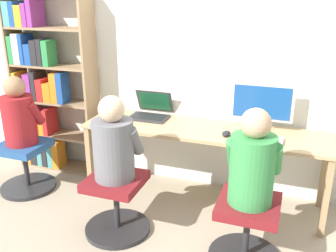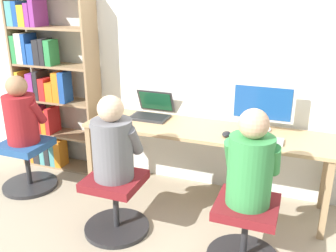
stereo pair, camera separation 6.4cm
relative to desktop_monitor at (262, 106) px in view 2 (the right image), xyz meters
name	(u,v)px [view 2 (the right image)]	position (x,y,z in m)	size (l,w,h in m)	color
ground_plane	(193,215)	(-0.47, -0.43, -0.93)	(14.00, 14.00, 0.00)	tan
wall_back	(217,57)	(-0.47, 0.19, 0.37)	(10.00, 0.05, 2.60)	silver
desk	(204,136)	(-0.47, -0.15, -0.29)	(2.18, 0.56, 0.72)	tan
desktop_monitor	(262,106)	(0.00, 0.00, 0.00)	(0.54, 0.18, 0.41)	beige
laptop	(152,112)	(-1.04, -0.01, -0.17)	(0.37, 0.34, 0.24)	#2D2D30
keyboard	(258,139)	(0.01, -0.27, -0.21)	(0.41, 0.14, 0.03)	#B2B2B7
computer_mouse_by_keyboard	(226,134)	(-0.25, -0.26, -0.20)	(0.07, 0.11, 0.04)	black
office_chair_left	(245,231)	(0.05, -0.88, -0.68)	(0.54, 0.54, 0.49)	#262628
office_chair_right	(116,202)	(-1.00, -0.87, -0.68)	(0.54, 0.54, 0.49)	#262628
person_at_monitor	(251,163)	(0.05, -0.87, -0.15)	(0.37, 0.33, 0.68)	#388C47
person_at_laptop	(113,143)	(-1.00, -0.86, -0.16)	(0.39, 0.33, 0.66)	slate
bookshelf	(46,87)	(-2.26, -0.01, -0.03)	(0.92, 0.28, 1.91)	#997A56
office_chair_side	(27,163)	(-2.16, -0.53, -0.68)	(0.54, 0.54, 0.49)	#262628
person_near_shelf	(21,114)	(-2.16, -0.53, -0.16)	(0.37, 0.32, 0.65)	maroon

